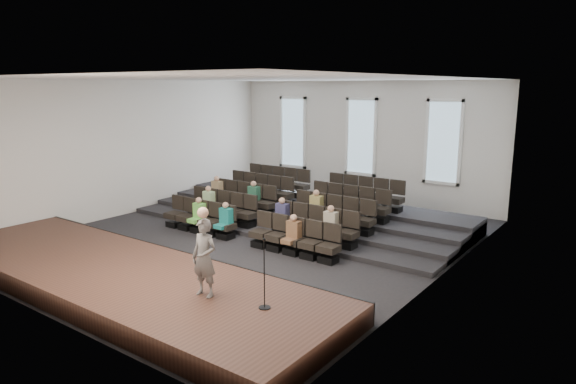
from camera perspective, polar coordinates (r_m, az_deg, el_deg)
The scene contains 14 objects.
ground at distance 16.55m, azimuth -3.67°, elevation -5.12°, with size 14.00×14.00×0.00m, color black.
ceiling at distance 15.84m, azimuth -3.92°, elevation 12.50°, with size 12.00×14.00×0.02m, color white.
wall_back at distance 21.81m, azimuth 8.19°, elevation 5.58°, with size 12.00×0.04×5.00m, color silver.
wall_front at distance 11.63m, azimuth -26.59°, elevation -0.89°, with size 12.00×0.04×5.00m, color silver.
wall_left at distance 20.37m, azimuth -16.93°, elevation 4.77°, with size 0.04×14.00×5.00m, color silver.
wall_right at distance 13.03m, azimuth 16.97°, elevation 1.09°, with size 0.04×14.00×5.00m, color silver.
stage at distance 13.18m, azimuth -18.21°, elevation -9.03°, with size 11.80×3.60×0.50m, color #3E251A.
stage_lip at distance 14.21m, azimuth -12.39°, elevation -7.19°, with size 11.80×0.06×0.52m, color black.
risers at distance 18.95m, azimuth 2.47°, elevation -2.32°, with size 11.80×4.80×0.60m.
seating_rows at distance 17.54m, azimuth -0.48°, elevation -1.82°, with size 6.80×4.70×1.67m.
windows at distance 21.73m, azimuth 8.12°, elevation 6.09°, with size 8.44×0.10×3.24m.
audience at distance 16.88m, azimuth -3.63°, elevation -1.86°, with size 6.05×2.64×1.10m.
speaker at distance 10.76m, azimuth -9.27°, elevation -7.25°, with size 0.60×0.39×1.64m, color #5E5A59.
mic_stand at distance 10.19m, azimuth -2.64°, elevation -10.56°, with size 0.24×0.24×1.44m.
Camera 1 is at (10.19, -12.13, 4.79)m, focal length 32.00 mm.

